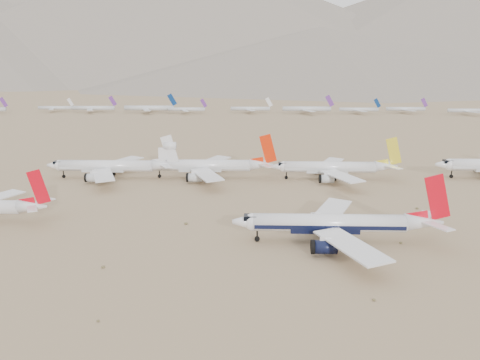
% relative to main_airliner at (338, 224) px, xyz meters
% --- Properties ---
extents(ground, '(7000.00, 7000.00, 0.00)m').
position_rel_main_airliner_xyz_m(ground, '(-8.94, -2.09, -4.85)').
color(ground, '#806A4A').
rests_on(ground, ground).
extents(main_airliner, '(50.01, 48.84, 17.65)m').
position_rel_main_airliner_xyz_m(main_airliner, '(0.00, 0.00, 0.00)').
color(main_airliner, white).
rests_on(main_airliner, ground).
extents(row2_gold_tail, '(46.96, 45.93, 16.72)m').
position_rel_main_airliner_xyz_m(row2_gold_tail, '(10.20, 67.27, -0.18)').
color(row2_gold_tail, white).
rests_on(row2_gold_tail, ground).
extents(row2_orange_tail, '(49.19, 48.12, 17.55)m').
position_rel_main_airliner_xyz_m(row2_orange_tail, '(-38.50, 67.70, 0.07)').
color(row2_orange_tail, white).
rests_on(row2_orange_tail, ground).
extents(row2_white_trijet, '(48.78, 47.67, 17.28)m').
position_rel_main_airliner_xyz_m(row2_white_trijet, '(-75.46, 66.31, 0.15)').
color(row2_white_trijet, white).
rests_on(row2_white_trijet, ground).
extents(distant_storage_row, '(584.10, 62.47, 16.12)m').
position_rel_main_airliner_xyz_m(distant_storage_row, '(-5.40, 334.24, -0.40)').
color(distant_storage_row, silver).
rests_on(distant_storage_row, ground).
extents(mountain_range, '(7354.00, 3024.00, 470.00)m').
position_rel_main_airliner_xyz_m(mountain_range, '(61.24, 1645.92, 185.46)').
color(mountain_range, slate).
rests_on(mountain_range, ground).
extents(foothills, '(4637.50, 1395.00, 155.00)m').
position_rel_main_airliner_xyz_m(foothills, '(517.73, 1097.91, 62.30)').
color(foothills, slate).
rests_on(foothills, ground).
extents(desert_scrub, '(269.03, 121.67, 0.63)m').
position_rel_main_airliner_xyz_m(desert_scrub, '(-6.19, -30.95, -4.56)').
color(desert_scrub, brown).
rests_on(desert_scrub, ground).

